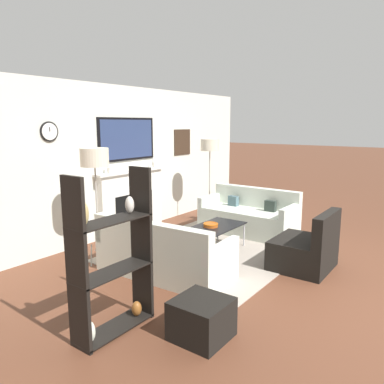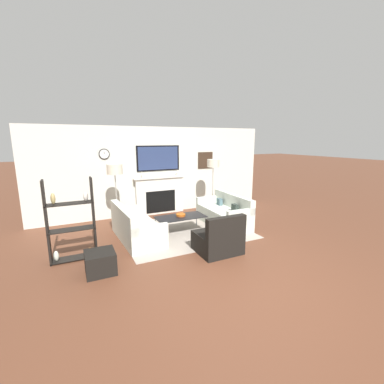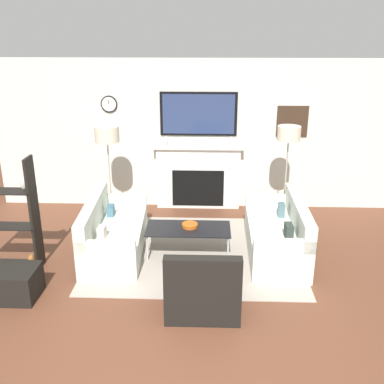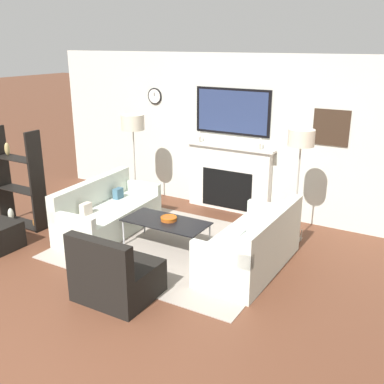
{
  "view_description": "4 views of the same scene",
  "coord_description": "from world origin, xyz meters",
  "px_view_note": "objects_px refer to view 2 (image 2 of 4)",
  "views": [
    {
      "loc": [
        -4.88,
        -0.5,
        2.04
      ],
      "look_at": [
        0.3,
        3.28,
        0.85
      ],
      "focal_mm": 35.0,
      "sensor_mm": 36.0,
      "label": 1
    },
    {
      "loc": [
        -2.53,
        -3.09,
        2.31
      ],
      "look_at": [
        0.32,
        2.81,
        0.97
      ],
      "focal_mm": 24.0,
      "sensor_mm": 36.0,
      "label": 2
    },
    {
      "loc": [
        0.19,
        -3.4,
        3.18
      ],
      "look_at": [
        -0.05,
        2.78,
        0.92
      ],
      "focal_mm": 42.0,
      "sensor_mm": 36.0,
      "label": 3
    },
    {
      "loc": [
        3.24,
        -2.39,
        2.87
      ],
      "look_at": [
        0.14,
        2.95,
        0.8
      ],
      "focal_mm": 42.0,
      "sensor_mm": 36.0,
      "label": 4
    }
  ],
  "objects_px": {
    "armchair": "(219,240)",
    "shelf_unit": "(71,224)",
    "coffee_table": "(181,217)",
    "floor_lamp_left": "(115,170)",
    "floor_lamp_right": "(213,164)",
    "ottoman": "(100,262)",
    "couch_right": "(224,214)",
    "decorative_bowl": "(181,215)",
    "couch_left": "(135,228)"
  },
  "relations": [
    {
      "from": "couch_left",
      "to": "couch_right",
      "type": "distance_m",
      "value": 2.48
    },
    {
      "from": "floor_lamp_left",
      "to": "decorative_bowl",
      "type": "bearing_deg",
      "value": -36.96
    },
    {
      "from": "ottoman",
      "to": "couch_left",
      "type": "bearing_deg",
      "value": 54.02
    },
    {
      "from": "floor_lamp_right",
      "to": "ottoman",
      "type": "height_order",
      "value": "floor_lamp_right"
    },
    {
      "from": "floor_lamp_left",
      "to": "shelf_unit",
      "type": "relative_size",
      "value": 1.06
    },
    {
      "from": "armchair",
      "to": "coffee_table",
      "type": "height_order",
      "value": "armchair"
    },
    {
      "from": "coffee_table",
      "to": "ottoman",
      "type": "xyz_separation_m",
      "value": [
        -2.07,
        -1.24,
        -0.2
      ]
    },
    {
      "from": "armchair",
      "to": "floor_lamp_right",
      "type": "relative_size",
      "value": 0.5
    },
    {
      "from": "floor_lamp_left",
      "to": "shelf_unit",
      "type": "height_order",
      "value": "floor_lamp_left"
    },
    {
      "from": "couch_right",
      "to": "coffee_table",
      "type": "relative_size",
      "value": 1.43
    },
    {
      "from": "coffee_table",
      "to": "shelf_unit",
      "type": "xyz_separation_m",
      "value": [
        -2.48,
        -0.46,
        0.34
      ]
    },
    {
      "from": "armchair",
      "to": "ottoman",
      "type": "relative_size",
      "value": 1.73
    },
    {
      "from": "armchair",
      "to": "ottoman",
      "type": "bearing_deg",
      "value": 175.15
    },
    {
      "from": "shelf_unit",
      "to": "ottoman",
      "type": "xyz_separation_m",
      "value": [
        0.4,
        -0.77,
        -0.54
      ]
    },
    {
      "from": "couch_right",
      "to": "decorative_bowl",
      "type": "bearing_deg",
      "value": -179.85
    },
    {
      "from": "couch_right",
      "to": "floor_lamp_right",
      "type": "height_order",
      "value": "floor_lamp_right"
    },
    {
      "from": "floor_lamp_left",
      "to": "ottoman",
      "type": "distance_m",
      "value": 2.78
    },
    {
      "from": "decorative_bowl",
      "to": "floor_lamp_right",
      "type": "height_order",
      "value": "floor_lamp_right"
    },
    {
      "from": "armchair",
      "to": "shelf_unit",
      "type": "distance_m",
      "value": 2.92
    },
    {
      "from": "couch_right",
      "to": "floor_lamp_right",
      "type": "xyz_separation_m",
      "value": [
        0.23,
        1.04,
        1.27
      ]
    },
    {
      "from": "coffee_table",
      "to": "floor_lamp_left",
      "type": "distance_m",
      "value": 2.09
    },
    {
      "from": "couch_left",
      "to": "decorative_bowl",
      "type": "distance_m",
      "value": 1.18
    },
    {
      "from": "coffee_table",
      "to": "floor_lamp_right",
      "type": "height_order",
      "value": "floor_lamp_right"
    },
    {
      "from": "decorative_bowl",
      "to": "shelf_unit",
      "type": "bearing_deg",
      "value": -168.56
    },
    {
      "from": "coffee_table",
      "to": "shelf_unit",
      "type": "height_order",
      "value": "shelf_unit"
    },
    {
      "from": "coffee_table",
      "to": "floor_lamp_right",
      "type": "relative_size",
      "value": 0.72
    },
    {
      "from": "coffee_table",
      "to": "decorative_bowl",
      "type": "xyz_separation_m",
      "value": [
        0.02,
        0.04,
        0.06
      ]
    },
    {
      "from": "couch_left",
      "to": "floor_lamp_left",
      "type": "bearing_deg",
      "value": 102.09
    },
    {
      "from": "shelf_unit",
      "to": "decorative_bowl",
      "type": "bearing_deg",
      "value": 11.44
    },
    {
      "from": "couch_left",
      "to": "shelf_unit",
      "type": "height_order",
      "value": "shelf_unit"
    },
    {
      "from": "coffee_table",
      "to": "floor_lamp_right",
      "type": "bearing_deg",
      "value": 34.85
    },
    {
      "from": "coffee_table",
      "to": "shelf_unit",
      "type": "relative_size",
      "value": 0.77
    },
    {
      "from": "decorative_bowl",
      "to": "ottoman",
      "type": "distance_m",
      "value": 2.47
    },
    {
      "from": "couch_right",
      "to": "floor_lamp_left",
      "type": "height_order",
      "value": "floor_lamp_left"
    },
    {
      "from": "coffee_table",
      "to": "floor_lamp_left",
      "type": "height_order",
      "value": "floor_lamp_left"
    },
    {
      "from": "couch_left",
      "to": "armchair",
      "type": "distance_m",
      "value": 2.02
    },
    {
      "from": "decorative_bowl",
      "to": "shelf_unit",
      "type": "height_order",
      "value": "shelf_unit"
    },
    {
      "from": "floor_lamp_right",
      "to": "couch_right",
      "type": "bearing_deg",
      "value": -102.46
    },
    {
      "from": "couch_left",
      "to": "ottoman",
      "type": "distance_m",
      "value": 1.58
    },
    {
      "from": "decorative_bowl",
      "to": "armchair",
      "type": "bearing_deg",
      "value": -81.71
    },
    {
      "from": "decorative_bowl",
      "to": "floor_lamp_right",
      "type": "distance_m",
      "value": 2.17
    },
    {
      "from": "floor_lamp_left",
      "to": "ottoman",
      "type": "height_order",
      "value": "floor_lamp_left"
    },
    {
      "from": "couch_right",
      "to": "shelf_unit",
      "type": "xyz_separation_m",
      "value": [
        -3.81,
        -0.51,
        0.43
      ]
    },
    {
      "from": "ottoman",
      "to": "floor_lamp_right",
      "type": "bearing_deg",
      "value": 32.59
    },
    {
      "from": "floor_lamp_left",
      "to": "floor_lamp_right",
      "type": "bearing_deg",
      "value": 0.0
    },
    {
      "from": "floor_lamp_left",
      "to": "ottoman",
      "type": "bearing_deg",
      "value": -106.88
    },
    {
      "from": "couch_right",
      "to": "coffee_table",
      "type": "xyz_separation_m",
      "value": [
        -1.33,
        -0.05,
        0.09
      ]
    },
    {
      "from": "decorative_bowl",
      "to": "floor_lamp_left",
      "type": "relative_size",
      "value": 0.14
    },
    {
      "from": "coffee_table",
      "to": "decorative_bowl",
      "type": "height_order",
      "value": "decorative_bowl"
    },
    {
      "from": "armchair",
      "to": "couch_left",
      "type": "bearing_deg",
      "value": 133.11
    }
  ]
}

